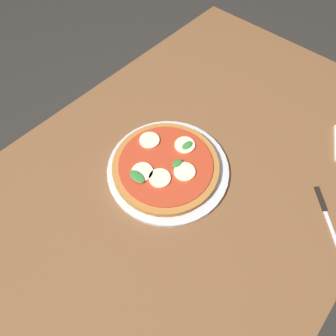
# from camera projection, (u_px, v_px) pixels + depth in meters

# --- Properties ---
(ground_plane) EXTENTS (6.00, 6.00, 0.00)m
(ground_plane) POSITION_uv_depth(u_px,v_px,m) (169.00, 259.00, 1.38)
(ground_plane) COLOR #2D2B28
(dining_table) EXTENTS (1.55, 0.88, 0.75)m
(dining_table) POSITION_uv_depth(u_px,v_px,m) (170.00, 204.00, 0.83)
(dining_table) COLOR brown
(dining_table) RESTS_ON ground_plane
(serving_tray) EXTENTS (0.33, 0.33, 0.01)m
(serving_tray) POSITION_uv_depth(u_px,v_px,m) (168.00, 169.00, 0.77)
(serving_tray) COLOR silver
(serving_tray) RESTS_ON dining_table
(pizza) EXTENTS (0.28, 0.28, 0.03)m
(pizza) POSITION_uv_depth(u_px,v_px,m) (166.00, 165.00, 0.75)
(pizza) COLOR #B27033
(pizza) RESTS_ON serving_tray
(knife) EXTENTS (0.13, 0.13, 0.01)m
(knife) POSITION_uv_depth(u_px,v_px,m) (325.00, 210.00, 0.71)
(knife) COLOR black
(knife) RESTS_ON dining_table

